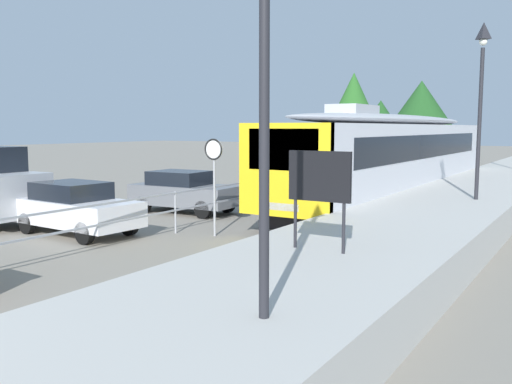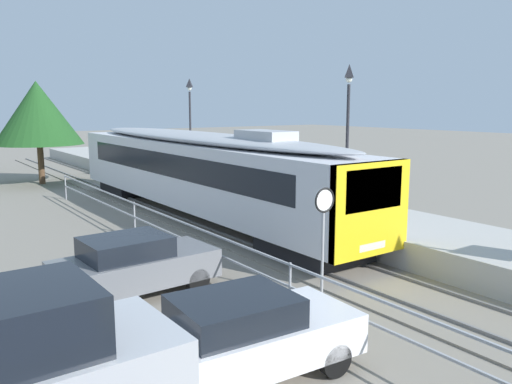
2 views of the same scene
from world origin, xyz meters
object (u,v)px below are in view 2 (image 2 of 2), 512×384
Objects in this scene: speed_limit_sign at (324,216)px; parked_hatchback_white at (244,336)px; commuter_train at (197,168)px; platform_lamp_far_end at (190,107)px; platform_lamp_mid_platform at (348,108)px; parked_hatchback_grey at (134,265)px.

parked_hatchback_white is at bearing -151.83° from speed_limit_sign.
platform_lamp_far_end is (4.05, 8.13, 2.48)m from commuter_train.
commuter_train is 6.60m from platform_lamp_mid_platform.
speed_limit_sign reaches higher than parked_hatchback_grey.
commuter_train reaches higher than parked_hatchback_white.
speed_limit_sign is (-2.07, -9.94, -0.02)m from commuter_train.
speed_limit_sign is (-6.12, -5.36, -2.50)m from platform_lamp_mid_platform.
speed_limit_sign is at bearing -40.10° from parked_hatchback_grey.
platform_lamp_far_end is at bearing 71.29° from speed_limit_sign.
commuter_train is 10.15m from speed_limit_sign.
speed_limit_sign is (-6.12, -18.07, -2.50)m from platform_lamp_far_end.
platform_lamp_far_end is at bearing 63.53° from commuter_train.
parked_hatchback_grey is at bearing 139.90° from speed_limit_sign.
platform_lamp_far_end is at bearing 90.00° from platform_lamp_mid_platform.
commuter_train reaches higher than parked_hatchback_grey.
platform_lamp_mid_platform reaches higher than parked_hatchback_white.
platform_lamp_far_end is 1.31× the size of parked_hatchback_grey.
parked_hatchback_white is at bearing -115.50° from commuter_train.
platform_lamp_far_end is 22.55m from parked_hatchback_white.
platform_lamp_far_end is 19.24m from speed_limit_sign.
platform_lamp_far_end is at bearing 64.11° from parked_hatchback_white.
commuter_train is at bearing 78.22° from speed_limit_sign.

